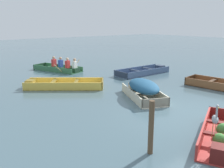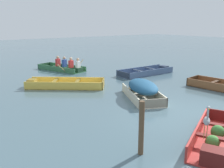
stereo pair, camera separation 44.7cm
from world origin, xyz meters
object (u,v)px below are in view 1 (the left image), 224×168
Objects in this scene: skiff_cream_near_moored at (143,88)px; mooring_post at (151,128)px; rowboat_green_with_crew at (60,67)px; heron_on_dinghy at (215,119)px; dinghy_red_foreground at (224,137)px; skiff_yellow_outer_moored at (61,85)px; skiff_slate_blue_far_moored at (144,72)px.

mooring_post reaches higher than skiff_cream_near_moored.
rowboat_green_with_crew is 4.01× the size of heron_on_dinghy.
dinghy_red_foreground is at bearing -23.39° from mooring_post.
heron_on_dinghy is at bearing -114.90° from skiff_cream_near_moored.
dinghy_red_foreground is at bearing -84.99° from skiff_yellow_outer_moored.
skiff_cream_near_moored is 7.16m from rowboat_green_with_crew.
dinghy_red_foreground is at bearing -96.16° from rowboat_green_with_crew.
skiff_yellow_outer_moored is (-5.32, 0.15, 0.01)m from skiff_slate_blue_far_moored.
dinghy_red_foreground is 3.58× the size of heron_on_dinghy.
mooring_post is at bearing 140.98° from heron_on_dinghy.
rowboat_green_with_crew is (0.05, 7.16, -0.20)m from skiff_cream_near_moored.
rowboat_green_with_crew is at bearing 132.20° from skiff_slate_blue_far_moored.
skiff_cream_near_moored is 0.79× the size of skiff_yellow_outer_moored.
skiff_slate_blue_far_moored is 2.67× the size of mooring_post.
rowboat_green_with_crew is at bearing 80.20° from heron_on_dinghy.
rowboat_green_with_crew is (1.85, 3.67, 0.10)m from skiff_yellow_outer_moored.
heron_on_dinghy reaches higher than skiff_slate_blue_far_moored.
skiff_cream_near_moored is at bearing -136.45° from skiff_slate_blue_far_moored.
skiff_slate_blue_far_moored is 9.22m from mooring_post.
dinghy_red_foreground reaches higher than skiff_slate_blue_far_moored.
skiff_yellow_outer_moored is at bearing -116.81° from rowboat_green_with_crew.
skiff_cream_near_moored is 4.86m from skiff_slate_blue_far_moored.
skiff_slate_blue_far_moored is 5.16m from rowboat_green_with_crew.
heron_on_dinghy is at bearing -90.64° from skiff_yellow_outer_moored.
skiff_cream_near_moored is 0.81× the size of rowboat_green_with_crew.
skiff_cream_near_moored reaches higher than skiff_slate_blue_far_moored.
dinghy_red_foreground is 11.19m from rowboat_green_with_crew.
heron_on_dinghy is 0.66× the size of mooring_post.
rowboat_green_with_crew reaches higher than skiff_yellow_outer_moored.
skiff_slate_blue_far_moored is at bearing -47.80° from rowboat_green_with_crew.
dinghy_red_foreground is at bearing -122.56° from skiff_slate_blue_far_moored.
skiff_cream_near_moored is at bearing -62.70° from skiff_yellow_outer_moored.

